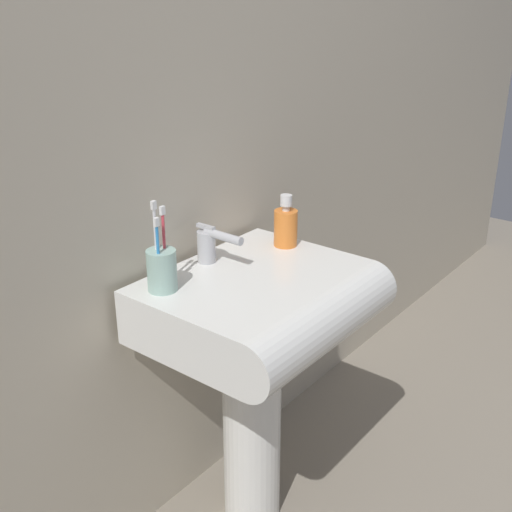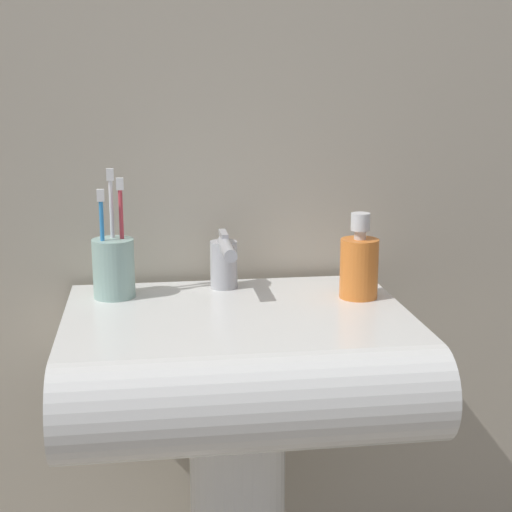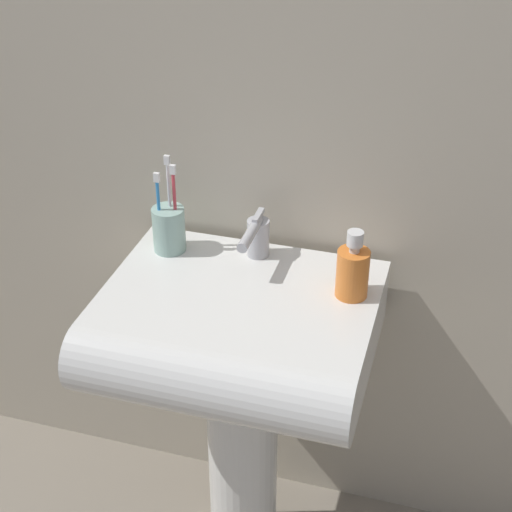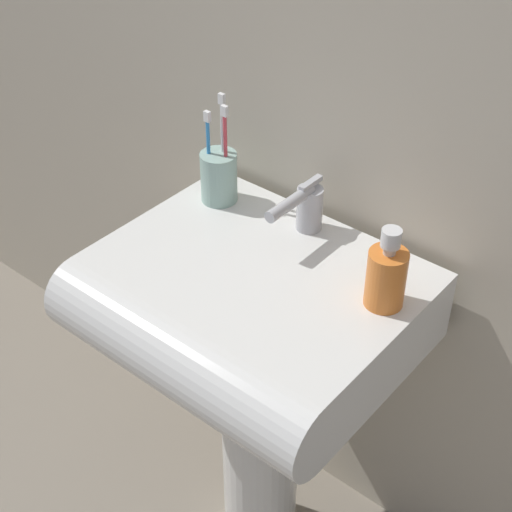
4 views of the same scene
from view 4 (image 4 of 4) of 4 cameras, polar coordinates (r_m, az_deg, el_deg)
name	(u,v)px [view 4 (image 4 of 4)]	position (r m, az deg, el deg)	size (l,w,h in m)	color
sink_pedestal	(261,436)	(1.66, 0.33, -12.94)	(0.16, 0.16, 0.61)	white
sink_basin	(243,312)	(1.36, -0.99, -4.06)	(0.54, 0.46, 0.14)	white
faucet	(305,207)	(1.40, 3.62, 3.59)	(0.05, 0.14, 0.10)	#B7B7BC
toothbrush_cup	(219,175)	(1.49, -2.71, 5.89)	(0.07, 0.07, 0.22)	#99BFB2
soap_bottle	(386,276)	(1.25, 9.46, -1.42)	(0.06, 0.06, 0.14)	orange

